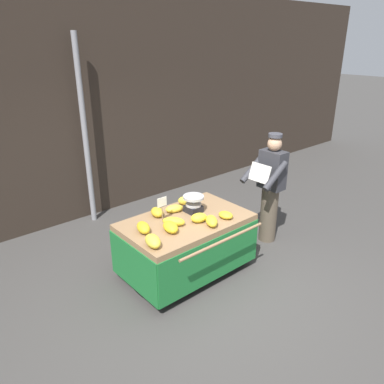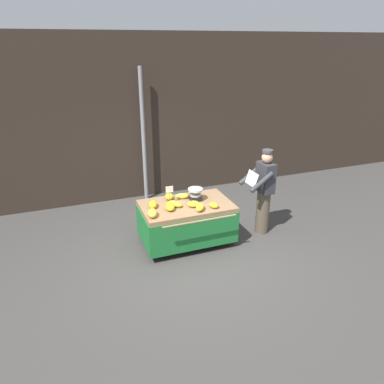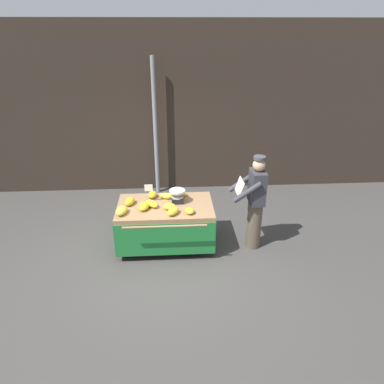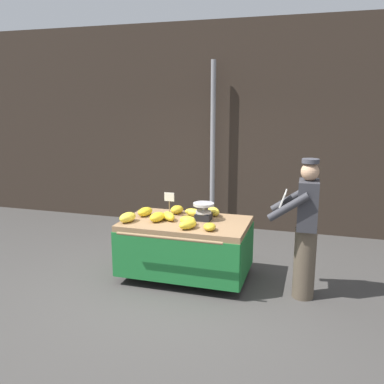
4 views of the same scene
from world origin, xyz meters
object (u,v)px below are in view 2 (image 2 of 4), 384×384
Objects in this scene: banana_bunch_7 at (194,204)px; banana_bunch_8 at (169,196)px; weighing_scale at (195,194)px; banana_bunch_2 at (194,192)px; banana_bunch_6 at (182,196)px; banana_bunch_4 at (153,204)px; banana_cart at (186,215)px; banana_bunch_1 at (152,213)px; banana_bunch_9 at (214,205)px; banana_bunch_3 at (175,204)px; vendor_person at (264,192)px; street_pole at (143,137)px; price_sign at (169,191)px; banana_bunch_5 at (170,207)px; banana_bunch_0 at (200,207)px.

banana_bunch_8 reaches higher than banana_bunch_7.
weighing_scale reaches higher than banana_bunch_8.
banana_bunch_2 is 1.02× the size of banana_bunch_7.
weighing_scale is at bearing -39.38° from banana_bunch_6.
banana_bunch_7 is at bearing -18.45° from banana_bunch_4.
banana_cart is 0.54m from banana_bunch_2.
banana_bunch_1 is 1.12m from banana_bunch_9.
banana_bunch_4 is (-0.38, 0.10, 0.01)m from banana_bunch_3.
vendor_person is at bearing -3.43° from banana_bunch_3.
street_pole is 2.32m from weighing_scale.
banana_bunch_6 is 0.14× the size of vendor_person.
banana_cart is 6.10× the size of banana_bunch_1.
price_sign reaches higher than banana_bunch_1.
vendor_person is (2.15, -0.21, 0.01)m from banana_bunch_4.
banana_bunch_4 is at bearing 142.37° from banana_bunch_5.
banana_bunch_0 is at bearing -82.51° from street_pole.
banana_bunch_8 is 1.83m from vendor_person.
banana_cart is 6.43× the size of banana_bunch_4.
banana_bunch_0 is at bearing -71.93° from banana_bunch_7.
price_sign is 0.84m from banana_bunch_9.
banana_bunch_3 is 1.28× the size of banana_bunch_8.
vendor_person is at bearing 3.47° from banana_bunch_1.
banana_bunch_2 is 0.29m from banana_bunch_6.
weighing_scale is 1.02× the size of banana_bunch_1.
price_sign is 0.38m from banana_bunch_6.
banana_bunch_0 is 0.53m from banana_bunch_5.
banana_bunch_5 is at bearing 166.48° from banana_bunch_9.
vendor_person is at bearing 8.02° from banana_bunch_0.
banana_bunch_4 is 1.09m from banana_bunch_9.
banana_bunch_3 is 1.77m from vendor_person.
banana_bunch_6 is (0.63, 0.20, -0.01)m from banana_bunch_4.
price_sign reaches higher than banana_bunch_0.
banana_bunch_1 is at bearing -153.50° from banana_bunch_3.
street_pole is 12.76× the size of banana_bunch_6.
price_sign reaches higher than weighing_scale.
banana_bunch_2 is 0.56m from banana_bunch_7.
weighing_scale is at bearing 22.19° from banana_bunch_1.
banana_bunch_1 is 1.28× the size of banana_bunch_7.
vendor_person is at bearing -5.08° from banana_cart.
banana_bunch_2 is at bearing 73.21° from weighing_scale.
banana_bunch_6 is (0.25, 0.30, -0.00)m from banana_bunch_3.
banana_bunch_1 is at bearing 175.89° from banana_bunch_0.
banana_bunch_5 is at bearing 157.22° from banana_bunch_0.
street_pole is 11.79× the size of banana_bunch_4.
banana_bunch_7 is at bearing -81.97° from banana_bunch_6.
banana_bunch_3 is at bearing 26.50° from banana_bunch_1.
street_pole is 2.43m from banana_bunch_3.
banana_bunch_4 is 1.22× the size of banana_bunch_7.
price_sign reaches higher than banana_bunch_5.
banana_bunch_0 and banana_bunch_8 have the same top height.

